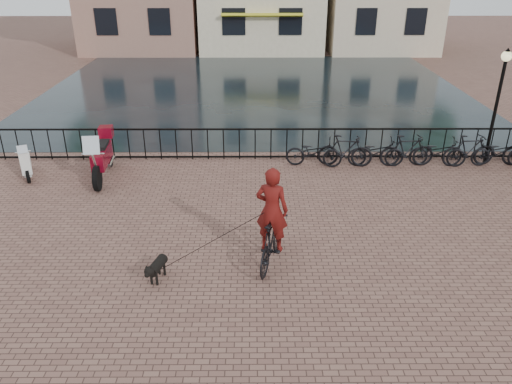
{
  "coord_description": "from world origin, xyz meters",
  "views": [
    {
      "loc": [
        -0.05,
        -6.9,
        5.9
      ],
      "look_at": [
        0.0,
        3.0,
        1.2
      ],
      "focal_mm": 35.0,
      "sensor_mm": 36.0,
      "label": 1
    }
  ],
  "objects_px": {
    "dog": "(157,268)",
    "cyclist": "(272,223)",
    "lamp_post": "(500,88)",
    "scooter": "(25,158)",
    "motorcycle": "(101,151)"
  },
  "relations": [
    {
      "from": "dog",
      "to": "cyclist",
      "type": "bearing_deg",
      "value": 29.83
    },
    {
      "from": "lamp_post",
      "to": "scooter",
      "type": "bearing_deg",
      "value": -176.11
    },
    {
      "from": "lamp_post",
      "to": "dog",
      "type": "bearing_deg",
      "value": -146.08
    },
    {
      "from": "lamp_post",
      "to": "dog",
      "type": "height_order",
      "value": "lamp_post"
    },
    {
      "from": "dog",
      "to": "scooter",
      "type": "height_order",
      "value": "scooter"
    },
    {
      "from": "cyclist",
      "to": "scooter",
      "type": "xyz_separation_m",
      "value": [
        -7.02,
        4.64,
        -0.38
      ]
    },
    {
      "from": "lamp_post",
      "to": "scooter",
      "type": "height_order",
      "value": "lamp_post"
    },
    {
      "from": "cyclist",
      "to": "dog",
      "type": "distance_m",
      "value": 2.46
    },
    {
      "from": "dog",
      "to": "motorcycle",
      "type": "xyz_separation_m",
      "value": [
        -2.46,
        5.12,
        0.56
      ]
    },
    {
      "from": "cyclist",
      "to": "scooter",
      "type": "height_order",
      "value": "cyclist"
    },
    {
      "from": "lamp_post",
      "to": "cyclist",
      "type": "height_order",
      "value": "lamp_post"
    },
    {
      "from": "dog",
      "to": "scooter",
      "type": "distance_m",
      "value": 7.05
    },
    {
      "from": "cyclist",
      "to": "scooter",
      "type": "relative_size",
      "value": 1.96
    },
    {
      "from": "motorcycle",
      "to": "scooter",
      "type": "relative_size",
      "value": 1.8
    },
    {
      "from": "motorcycle",
      "to": "dog",
      "type": "bearing_deg",
      "value": -68.93
    }
  ]
}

